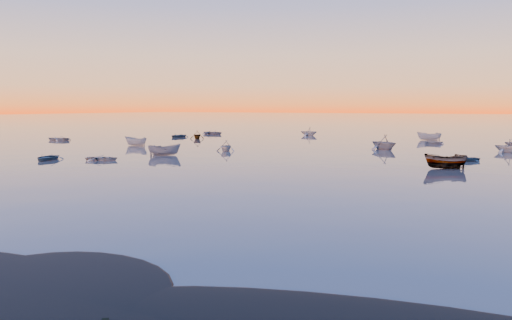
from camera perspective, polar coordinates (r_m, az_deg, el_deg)
The scene contains 4 objects.
ground at distance 115.16m, azimuth 17.39°, elevation 3.00°, with size 600.00×600.00×0.00m, color #6B6059.
moored_fleet at distance 69.37m, azimuth 10.81°, elevation 1.26°, with size 124.00×58.00×1.20m, color #BCBCB8, non-canonical shape.
boat_near_left at distance 58.38m, azimuth -22.79°, elevation -0.02°, with size 3.73×1.55×0.93m, color #355265.
boat_near_center at distance 60.19m, azimuth -10.42°, elevation 0.54°, with size 3.86×1.63×1.34m, color gray.
Camera 1 is at (19.27, -13.38, 5.80)m, focal length 35.00 mm.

